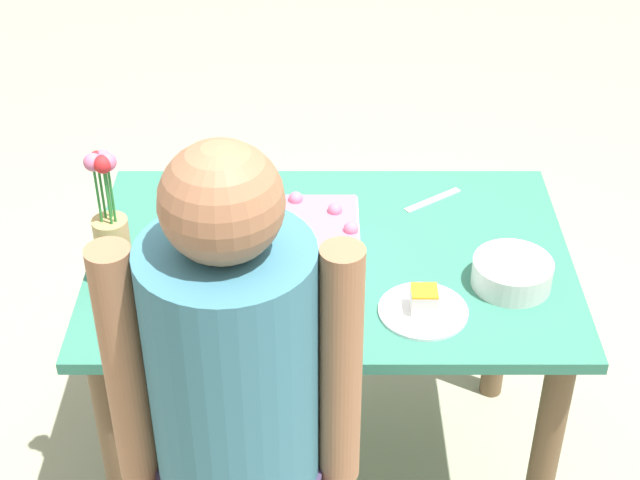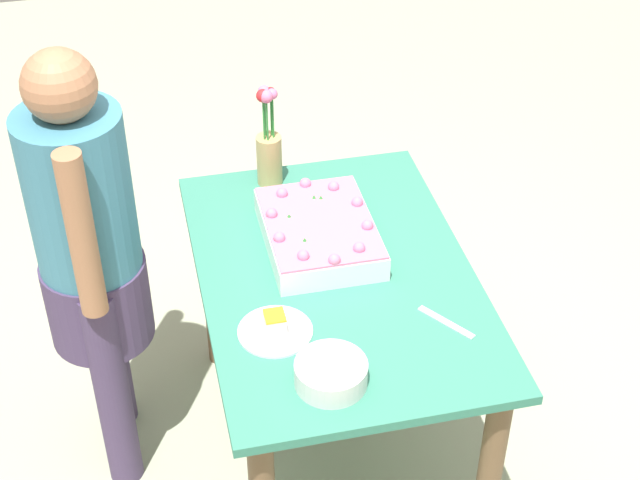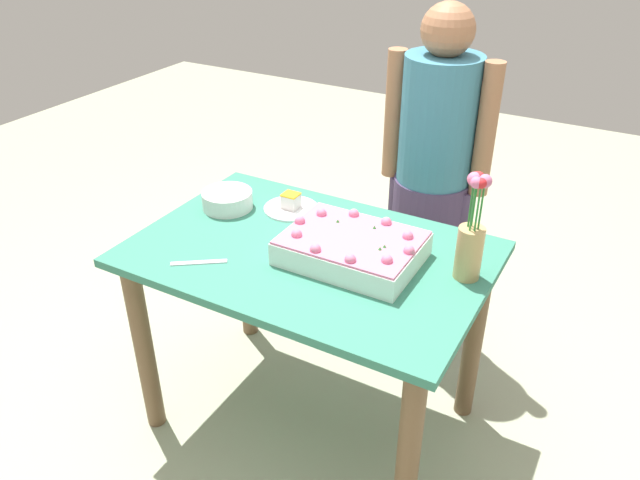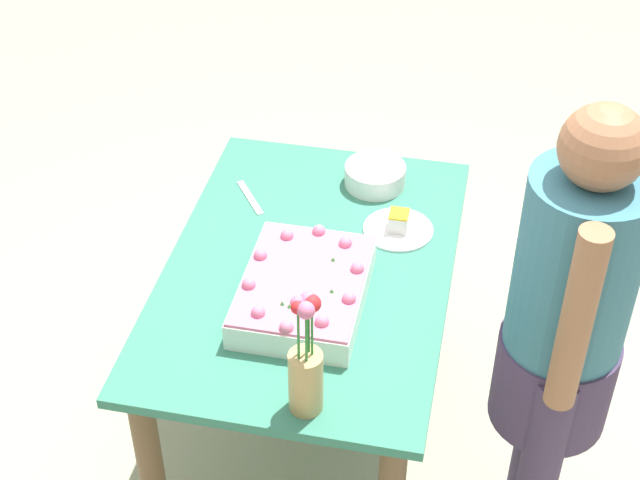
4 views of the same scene
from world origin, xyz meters
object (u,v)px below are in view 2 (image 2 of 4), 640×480
at_px(sheet_cake, 319,232).
at_px(flower_vase, 269,147).
at_px(fruit_bowl, 331,374).
at_px(serving_plate_with_slice, 275,328).
at_px(cake_knife, 446,322).
at_px(person_standing, 89,249).

height_order(sheet_cake, flower_vase, flower_vase).
distance_m(sheet_cake, flower_vase, 0.38).
distance_m(flower_vase, fruit_bowl, 0.94).
relative_size(flower_vase, fruit_bowl, 1.86).
xyz_separation_m(serving_plate_with_slice, fruit_bowl, (0.22, 0.11, 0.02)).
xyz_separation_m(cake_knife, person_standing, (-0.46, -0.95, 0.07)).
bearing_deg(sheet_cake, cake_knife, 31.90).
height_order(sheet_cake, fruit_bowl, sheet_cake).
relative_size(serving_plate_with_slice, flower_vase, 0.59).
bearing_deg(person_standing, serving_plate_with_slice, -39.20).
xyz_separation_m(flower_vase, fruit_bowl, (0.94, -0.01, -0.11)).
bearing_deg(person_standing, flower_vase, 29.13).
bearing_deg(serving_plate_with_slice, flower_vase, 170.63).
bearing_deg(flower_vase, fruit_bowl, -0.83).
distance_m(serving_plate_with_slice, cake_knife, 0.47).
distance_m(sheet_cake, person_standing, 0.68).
height_order(fruit_bowl, person_standing, person_standing).
xyz_separation_m(cake_knife, fruit_bowl, (0.15, -0.36, 0.03)).
bearing_deg(fruit_bowl, serving_plate_with_slice, -154.22).
bearing_deg(fruit_bowl, person_standing, -136.20).
distance_m(sheet_cake, serving_plate_with_slice, 0.41).
bearing_deg(sheet_cake, flower_vase, -166.62).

